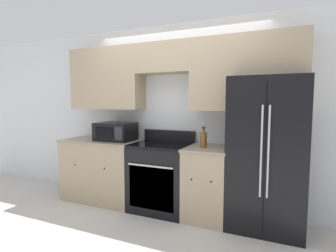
{
  "coord_description": "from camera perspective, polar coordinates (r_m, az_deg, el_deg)",
  "views": [
    {
      "loc": [
        1.4,
        -2.9,
        1.5
      ],
      "look_at": [
        -0.0,
        0.31,
        1.17
      ],
      "focal_mm": 28.0,
      "sensor_mm": 36.0,
      "label": 1
    }
  ],
  "objects": [
    {
      "name": "ground_plane",
      "position": [
        3.55,
        -2.13,
        -19.68
      ],
      "size": [
        12.0,
        12.0,
        0.0
      ],
      "primitive_type": "plane",
      "color": "beige"
    },
    {
      "name": "wall_back",
      "position": [
        3.75,
        1.75,
        5.9
      ],
      "size": [
        8.0,
        0.39,
        2.6
      ],
      "color": "silver",
      "rests_on": "ground_plane"
    },
    {
      "name": "lower_cabinets_left",
      "position": [
        4.19,
        -13.95,
        -9.17
      ],
      "size": [
        1.2,
        0.64,
        0.92
      ],
      "color": "tan",
      "rests_on": "ground_plane"
    },
    {
      "name": "lower_cabinets_right",
      "position": [
        3.47,
        8.65,
        -12.1
      ],
      "size": [
        0.56,
        0.64,
        0.92
      ],
      "color": "tan",
      "rests_on": "ground_plane"
    },
    {
      "name": "oven_range",
      "position": [
        3.69,
        -1.53,
        -10.93
      ],
      "size": [
        0.79,
        0.65,
        1.08
      ],
      "color": "black",
      "rests_on": "ground_plane"
    },
    {
      "name": "refrigerator",
      "position": [
        3.34,
        20.69,
        -5.55
      ],
      "size": [
        0.85,
        0.81,
        1.78
      ],
      "color": "black",
      "rests_on": "ground_plane"
    },
    {
      "name": "microwave",
      "position": [
        3.98,
        -11.34,
        -1.19
      ],
      "size": [
        0.55,
        0.42,
        0.27
      ],
      "color": "black",
      "rests_on": "lower_cabinets_left"
    },
    {
      "name": "bottle",
      "position": [
        3.32,
        7.73,
        -2.9
      ],
      "size": [
        0.09,
        0.09,
        0.26
      ],
      "color": "brown",
      "rests_on": "lower_cabinets_right"
    }
  ]
}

